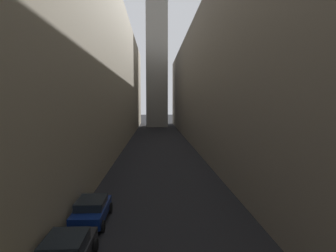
# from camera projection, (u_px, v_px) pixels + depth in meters

# --- Properties ---
(ground_plane) EXTENTS (264.00, 264.00, 0.00)m
(ground_plane) POSITION_uv_depth(u_px,v_px,m) (159.00, 150.00, 42.19)
(ground_plane) COLOR black
(building_block_left) EXTENTS (10.03, 108.00, 23.10)m
(building_block_left) POSITION_uv_depth(u_px,v_px,m) (90.00, 74.00, 42.76)
(building_block_left) COLOR gray
(building_block_left) RESTS_ON ground
(building_block_right) EXTENTS (13.92, 108.00, 20.44)m
(building_block_right) POSITION_uv_depth(u_px,v_px,m) (238.00, 83.00, 43.93)
(building_block_right) COLOR #60594F
(building_block_right) RESTS_ON ground
(clock_tower) EXTENTS (6.99, 6.99, 72.25)m
(clock_tower) POSITION_uv_depth(u_px,v_px,m) (157.00, 0.00, 82.74)
(clock_tower) COLOR gray
(clock_tower) RESTS_ON ground
(parked_car_left_far) EXTENTS (1.96, 3.95, 1.44)m
(parked_car_left_far) POSITION_uv_depth(u_px,v_px,m) (92.00, 210.00, 16.67)
(parked_car_left_far) COLOR navy
(parked_car_left_far) RESTS_ON ground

